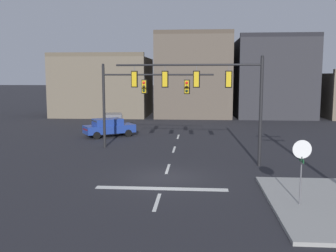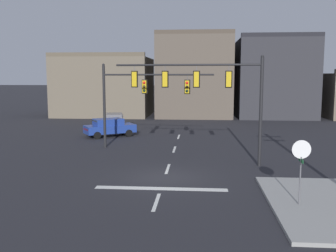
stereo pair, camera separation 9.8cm
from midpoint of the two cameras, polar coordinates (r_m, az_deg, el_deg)
ground_plane at (r=20.75m, az=-0.60°, el=-7.65°), size 400.00×400.00×0.00m
sidewalk_near_corner at (r=17.71m, az=22.75°, el=-10.66°), size 5.00×8.00×0.15m
stop_bar_paint at (r=18.83m, az=-1.14°, el=-9.21°), size 6.40×0.50×0.01m
lane_centreline at (r=22.68m, az=-0.16°, el=-6.33°), size 0.16×26.40×0.01m
signal_mast_near_side at (r=23.42m, az=5.78°, el=5.69°), size 8.89×0.97×6.60m
signal_mast_far_side at (r=28.38m, az=-4.84°, el=4.88°), size 8.19×1.23×6.29m
stop_sign at (r=16.56m, az=18.97°, el=-4.31°), size 0.76×0.64×2.83m
car_lot_nearside at (r=39.26m, az=-8.08°, el=0.71°), size 2.82×4.71×1.61m
car_lot_middle at (r=34.79m, az=-8.79°, el=-0.16°), size 4.68×3.87×1.61m
building_row at (r=53.22m, az=10.83°, el=6.26°), size 52.48×12.51×10.91m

